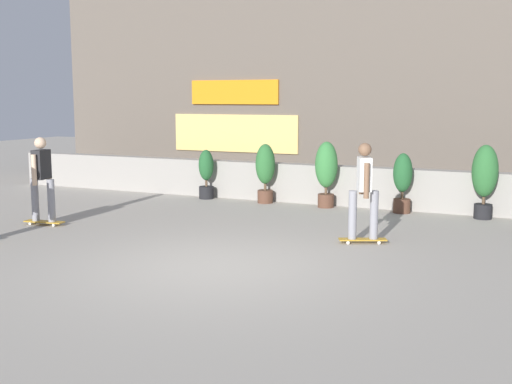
% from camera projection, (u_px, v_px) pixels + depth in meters
% --- Properties ---
extents(ground_plane, '(48.00, 48.00, 0.00)m').
position_uv_depth(ground_plane, '(214.00, 267.00, 9.20)').
color(ground_plane, '#A8A093').
extents(planter_wall, '(18.00, 0.40, 0.90)m').
position_uv_depth(planter_wall, '(336.00, 185.00, 14.55)').
color(planter_wall, gray).
rests_on(planter_wall, ground).
extents(building_backdrop, '(20.00, 2.08, 6.50)m').
position_uv_depth(building_backdrop, '(380.00, 69.00, 17.75)').
color(building_backdrop, '#60564C').
rests_on(building_backdrop, ground).
extents(potted_plant_0, '(0.36, 0.36, 1.19)m').
position_uv_depth(potted_plant_0, '(206.00, 173.00, 15.38)').
color(potted_plant_0, black).
rests_on(potted_plant_0, ground).
extents(potted_plant_1, '(0.45, 0.45, 1.38)m').
position_uv_depth(potted_plant_1, '(265.00, 169.00, 14.73)').
color(potted_plant_1, brown).
rests_on(potted_plant_1, ground).
extents(potted_plant_2, '(0.50, 0.50, 1.48)m').
position_uv_depth(potted_plant_2, '(326.00, 169.00, 14.12)').
color(potted_plant_2, brown).
rests_on(potted_plant_2, ground).
extents(potted_plant_3, '(0.40, 0.40, 1.28)m').
position_uv_depth(potted_plant_3, '(403.00, 180.00, 13.46)').
color(potted_plant_3, brown).
rests_on(potted_plant_3, ground).
extents(potted_plant_4, '(0.52, 0.52, 1.51)m').
position_uv_depth(potted_plant_4, '(485.00, 176.00, 12.77)').
color(potted_plant_4, black).
rests_on(potted_plant_4, ground).
extents(skater_foreground, '(0.82, 0.56, 1.70)m').
position_uv_depth(skater_foreground, '(42.00, 177.00, 12.11)').
color(skater_foreground, '#BF8C26').
rests_on(skater_foreground, ground).
extents(skater_far_left, '(0.81, 0.52, 1.70)m').
position_uv_depth(skater_far_left, '(364.00, 188.00, 10.58)').
color(skater_far_left, '#BF8C26').
rests_on(skater_far_left, ground).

